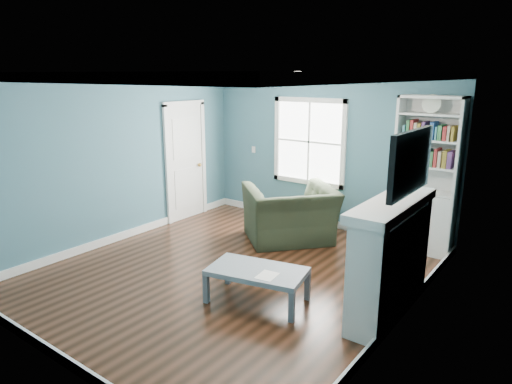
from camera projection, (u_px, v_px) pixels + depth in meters
The scene contains 13 objects.
floor at pixel (232, 272), 6.14m from camera, with size 5.00×5.00×0.00m, color black.
room_walls at pixel (230, 156), 5.74m from camera, with size 5.00×5.00×5.00m.
trim at pixel (231, 183), 5.83m from camera, with size 4.50×5.00×2.60m.
window at pixel (309, 142), 7.88m from camera, with size 1.40×0.06×1.50m.
bookshelf at pixel (424, 191), 6.67m from camera, with size 0.90×0.35×2.31m.
fireplace at pixel (391, 260), 4.93m from camera, with size 0.44×1.58×1.30m.
tv at pixel (411, 162), 4.59m from camera, with size 0.06×1.10×0.65m, color black.
door at pixel (186, 160), 8.24m from camera, with size 0.12×0.98×2.17m.
ceiling_fixture at pixel (297, 77), 5.06m from camera, with size 0.38×0.38×0.15m.
light_switch at pixel (254, 149), 8.63m from camera, with size 0.08×0.01×0.12m, color white.
recliner at pixel (290, 205), 7.17m from camera, with size 1.34×0.87×1.17m, color black.
coffee_table at pixel (257, 273), 5.27m from camera, with size 1.22×0.83×0.40m.
paper_sheet at pixel (267, 276), 5.08m from camera, with size 0.20×0.26×0.00m, color white.
Camera 1 is at (3.64, -4.36, 2.59)m, focal length 32.00 mm.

